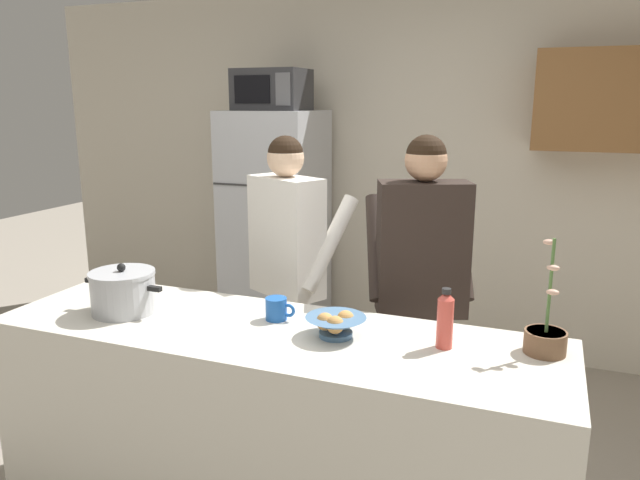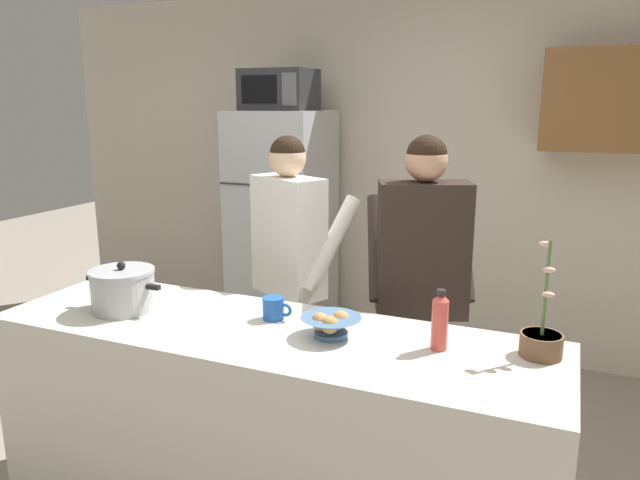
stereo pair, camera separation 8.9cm
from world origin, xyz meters
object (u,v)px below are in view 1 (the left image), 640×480
object	(u,v)px
bottle_near_edge	(445,319)
microwave	(272,90)
potted_orchid	(545,338)
person_by_sink	(421,266)
refrigerator	(276,232)
person_near_pot	(288,253)
coffee_mug	(277,309)
bread_bowl	(336,324)
cooking_pot	(123,292)

from	to	relation	value
bottle_near_edge	microwave	bearing A→B (deg)	131.11
potted_orchid	person_by_sink	bearing A→B (deg)	135.54
refrigerator	potted_orchid	xyz separation A→B (m)	(1.88, -1.69, 0.11)
person_near_pot	coffee_mug	bearing A→B (deg)	-69.65
refrigerator	bottle_near_edge	bearing A→B (deg)	-49.24
bread_bowl	potted_orchid	size ratio (longest dim) A/B	0.56
person_by_sink	bread_bowl	size ratio (longest dim) A/B	6.99
microwave	bread_bowl	distance (m)	2.31
person_near_pot	potted_orchid	size ratio (longest dim) A/B	3.85
refrigerator	person_by_sink	size ratio (longest dim) A/B	1.05
refrigerator	coffee_mug	distance (m)	1.92
microwave	potted_orchid	world-z (taller)	microwave
refrigerator	bottle_near_edge	world-z (taller)	refrigerator
bread_bowl	person_by_sink	bearing A→B (deg)	74.65
person_near_pot	bread_bowl	bearing A→B (deg)	-54.52
bread_bowl	bottle_near_edge	size ratio (longest dim) A/B	1.04
person_near_pot	potted_orchid	bearing A→B (deg)	-25.85
bottle_near_edge	coffee_mug	bearing A→B (deg)	176.82
person_near_pot	person_by_sink	xyz separation A→B (m)	(0.73, -0.07, 0.02)
person_near_pot	bottle_near_edge	xyz separation A→B (m)	(0.95, -0.71, 0.01)
person_by_sink	bottle_near_edge	bearing A→B (deg)	-70.96
cooking_pot	potted_orchid	size ratio (longest dim) A/B	0.91
refrigerator	bread_bowl	xyz separation A→B (m)	(1.12, -1.82, 0.10)
person_by_sink	bread_bowl	xyz separation A→B (m)	(-0.19, -0.69, -0.07)
refrigerator	bottle_near_edge	distance (m)	2.35
person_by_sink	bottle_near_edge	world-z (taller)	person_by_sink
refrigerator	coffee_mug	bearing A→B (deg)	-64.52
coffee_mug	potted_orchid	distance (m)	1.05
refrigerator	potted_orchid	size ratio (longest dim) A/B	4.10
person_by_sink	microwave	bearing A→B (deg)	139.67
person_near_pot	bottle_near_edge	bearing A→B (deg)	-36.79
person_near_pot	refrigerator	bearing A→B (deg)	118.53
coffee_mug	potted_orchid	size ratio (longest dim) A/B	0.31
person_near_pot	person_by_sink	bearing A→B (deg)	-5.49
bread_bowl	bottle_near_edge	world-z (taller)	bottle_near_edge
person_near_pot	bread_bowl	world-z (taller)	person_near_pot
refrigerator	bread_bowl	world-z (taller)	refrigerator
refrigerator	microwave	distance (m)	1.01
refrigerator	bread_bowl	distance (m)	2.14
person_by_sink	cooking_pot	world-z (taller)	person_by_sink
coffee_mug	bottle_near_edge	distance (m)	0.71
coffee_mug	bread_bowl	bearing A→B (deg)	-16.52
bottle_near_edge	potted_orchid	bearing A→B (deg)	13.10
person_near_pot	bread_bowl	size ratio (longest dim) A/B	6.90
person_by_sink	refrigerator	bearing A→B (deg)	139.12
person_by_sink	coffee_mug	size ratio (longest dim) A/B	12.72
refrigerator	potted_orchid	world-z (taller)	refrigerator
coffee_mug	bottle_near_edge	xyz separation A→B (m)	(0.70, -0.04, 0.06)
microwave	person_near_pot	xyz separation A→B (m)	(0.58, -1.04, -0.86)
coffee_mug	bread_bowl	xyz separation A→B (m)	(0.29, -0.09, 0.00)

